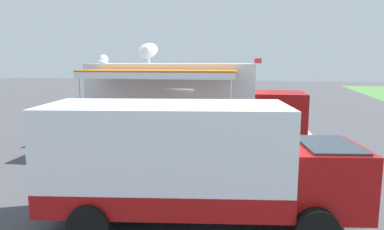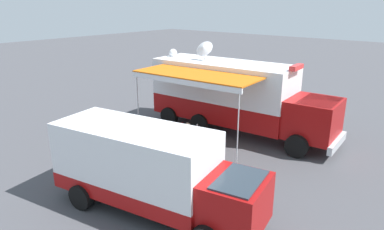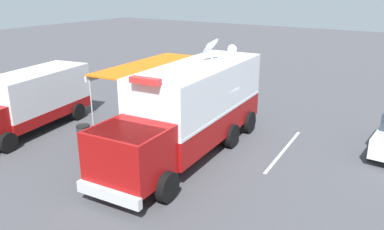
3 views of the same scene
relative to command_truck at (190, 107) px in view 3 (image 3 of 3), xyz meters
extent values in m
plane|color=#47474C|center=(0.02, -0.75, -1.94)|extent=(100.00, 100.00, 0.00)
cube|color=silver|center=(-3.19, -2.23, -1.94)|extent=(0.46, 4.80, 0.01)
cube|color=#9E0F0F|center=(0.02, -0.75, -0.79)|extent=(3.00, 7.36, 1.10)
cube|color=white|center=(0.02, -0.75, 0.61)|extent=(3.00, 7.36, 1.70)
cube|color=white|center=(0.02, -0.75, -0.24)|extent=(3.02, 7.38, 0.10)
cube|color=#9E0F0F|center=(-0.31, 3.89, -0.49)|extent=(2.44, 2.26, 1.70)
cube|color=#28333D|center=(-0.32, 4.09, 0.01)|extent=(2.25, 1.62, 0.70)
cube|color=silver|center=(-0.39, 5.02, -1.39)|extent=(2.38, 0.37, 0.36)
cylinder|color=black|center=(-1.54, 3.60, -1.44)|extent=(0.37, 1.02, 1.00)
cylinder|color=black|center=(0.95, 3.78, -1.44)|extent=(0.37, 1.02, 1.00)
cylinder|color=black|center=(-1.19, -1.37, -1.44)|extent=(0.37, 1.02, 1.00)
cylinder|color=black|center=(1.30, -1.20, -1.44)|extent=(0.37, 1.02, 1.00)
cylinder|color=black|center=(-1.05, -3.35, -1.44)|extent=(0.37, 1.02, 1.00)
cylinder|color=black|center=(1.44, -3.17, -1.44)|extent=(0.37, 1.02, 1.00)
cube|color=white|center=(0.02, -0.75, 1.51)|extent=(3.00, 7.36, 0.10)
cube|color=red|center=(-0.24, 2.94, 1.68)|extent=(1.12, 0.36, 0.20)
cylinder|color=silver|center=(0.09, -1.83, 1.78)|extent=(0.10, 0.10, 0.45)
cone|color=silver|center=(0.24, -1.81, 2.19)|extent=(0.78, 0.95, 0.81)
sphere|color=white|center=(0.24, -3.94, 1.74)|extent=(0.44, 0.44, 0.44)
cube|color=orange|center=(2.36, -0.58, 1.31)|extent=(2.60, 5.90, 0.06)
cube|color=white|center=(3.42, -0.51, 1.17)|extent=(0.48, 5.75, 0.24)
cylinder|color=silver|center=(3.17, 2.21, -0.32)|extent=(0.05, 0.05, 3.25)
cylinder|color=silver|center=(3.55, -3.24, -0.32)|extent=(0.05, 0.05, 3.25)
cube|color=silver|center=(2.54, -0.30, -1.23)|extent=(0.85, 0.85, 0.03)
cylinder|color=#333338|center=(2.14, 0.04, -1.59)|extent=(0.03, 0.03, 0.70)
cylinder|color=#333338|center=(2.88, 0.10, -1.59)|extent=(0.03, 0.03, 0.70)
cylinder|color=#333338|center=(2.20, -0.69, -1.59)|extent=(0.03, 0.03, 0.70)
cylinder|color=#333338|center=(2.93, -0.64, -1.59)|extent=(0.03, 0.03, 0.70)
cylinder|color=silver|center=(2.44, -0.45, -1.11)|extent=(0.07, 0.07, 0.20)
cylinder|color=white|center=(2.44, -0.45, -1.00)|extent=(0.04, 0.04, 0.02)
cube|color=maroon|center=(3.24, -0.35, -1.52)|extent=(0.51, 0.51, 0.04)
cube|color=maroon|center=(3.46, -0.33, -1.29)|extent=(0.07, 0.48, 0.44)
cylinder|color=#333338|center=(3.04, -0.58, -1.73)|extent=(0.02, 0.02, 0.42)
cylinder|color=#333338|center=(3.00, -0.15, -1.73)|extent=(0.02, 0.02, 0.42)
cylinder|color=#333338|center=(3.47, -0.55, -1.73)|extent=(0.02, 0.02, 0.42)
cylinder|color=#333338|center=(3.44, -0.11, -1.73)|extent=(0.02, 0.02, 0.42)
cube|color=maroon|center=(2.71, -1.05, -1.52)|extent=(0.51, 0.51, 0.04)
cube|color=maroon|center=(2.73, -1.27, -1.29)|extent=(0.48, 0.07, 0.44)
cylinder|color=#333338|center=(2.48, -0.85, -1.73)|extent=(0.02, 0.02, 0.42)
cylinder|color=#333338|center=(2.92, -0.81, -1.73)|extent=(0.02, 0.02, 0.42)
cylinder|color=#333338|center=(2.51, -1.28, -1.73)|extent=(0.02, 0.02, 0.42)
cylinder|color=#333338|center=(2.95, -1.25, -1.73)|extent=(0.02, 0.02, 0.42)
cube|color=maroon|center=(3.49, 1.13, -1.52)|extent=(0.52, 0.52, 0.04)
cube|color=maroon|center=(3.47, 1.35, -1.29)|extent=(0.48, 0.08, 0.44)
cylinder|color=#333338|center=(3.73, 0.93, -1.73)|extent=(0.02, 0.02, 0.42)
cylinder|color=#333338|center=(3.29, 0.89, -1.73)|extent=(0.02, 0.02, 0.42)
cylinder|color=#333338|center=(3.69, 1.37, -1.73)|extent=(0.02, 0.02, 0.42)
cylinder|color=#333338|center=(3.25, 1.33, -1.73)|extent=(0.02, 0.02, 0.42)
cube|color=navy|center=(3.24, -0.35, -1.22)|extent=(0.26, 0.38, 0.56)
sphere|color=beige|center=(3.24, -0.35, -0.80)|extent=(0.22, 0.22, 0.22)
cylinder|color=navy|center=(3.14, -0.59, -1.18)|extent=(0.43, 0.12, 0.34)
cylinder|color=navy|center=(3.10, -0.13, -1.18)|extent=(0.43, 0.12, 0.34)
cylinder|color=#383323|center=(3.07, -0.46, -1.50)|extent=(0.39, 0.16, 0.13)
cylinder|color=#383323|center=(2.89, -0.47, -1.73)|extent=(0.11, 0.11, 0.42)
cube|color=black|center=(2.83, -0.48, -1.91)|extent=(0.25, 0.12, 0.07)
cylinder|color=#383323|center=(3.05, -0.26, -1.50)|extent=(0.39, 0.16, 0.13)
cylinder|color=#383323|center=(2.87, -0.27, -1.73)|extent=(0.11, 0.11, 0.42)
cube|color=black|center=(2.81, -0.28, -1.91)|extent=(0.25, 0.12, 0.07)
cylinder|color=#2D2D33|center=(4.14, 1.92, -1.52)|extent=(0.56, 0.56, 0.85)
cylinder|color=black|center=(4.14, 1.92, -1.06)|extent=(0.57, 0.57, 0.06)
cube|color=black|center=(-0.08, -5.43, -1.93)|extent=(0.36, 0.36, 0.03)
cone|color=orange|center=(-0.08, -5.43, -1.64)|extent=(0.26, 0.26, 0.55)
cylinder|color=white|center=(-0.08, -5.43, -1.61)|extent=(0.17, 0.17, 0.06)
cube|color=white|center=(7.77, 1.35, -0.34)|extent=(3.01, 5.50, 2.20)
cube|color=#9E0F0F|center=(7.77, 1.35, -1.19)|extent=(3.04, 5.52, 0.50)
cylinder|color=black|center=(6.19, 4.11, -1.52)|extent=(0.41, 0.87, 0.84)
cylinder|color=black|center=(7.00, -0.25, -1.52)|extent=(0.41, 0.87, 0.84)
cylinder|color=black|center=(9.06, 0.13, -1.52)|extent=(0.41, 0.87, 0.84)
cylinder|color=black|center=(-6.35, -3.31, -1.62)|extent=(0.25, 0.65, 0.64)
camera|label=1|loc=(14.84, 3.55, 1.68)|focal=32.39mm
camera|label=2|loc=(14.31, 9.10, 4.40)|focal=32.67mm
camera|label=3|loc=(-8.12, 12.24, 4.58)|focal=36.36mm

